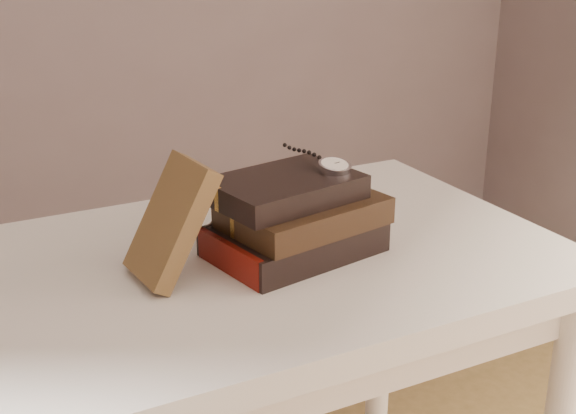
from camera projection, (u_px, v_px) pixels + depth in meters
table at (231, 315)px, 1.18m from camera, size 1.00×0.60×0.75m
book_stack at (295, 218)px, 1.15m from camera, size 0.27×0.20×0.12m
journal at (171, 221)px, 1.06m from camera, size 0.12×0.12×0.17m
pocket_watch at (332, 165)px, 1.16m from camera, size 0.06×0.15×0.02m
eyeglasses at (216, 208)px, 1.16m from camera, size 0.12×0.13×0.05m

